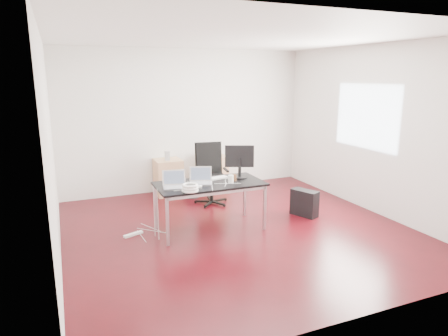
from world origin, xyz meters
name	(u,v)px	position (x,y,z in m)	size (l,w,h in m)	color
room_shell	(241,138)	(0.04, 0.00, 1.40)	(5.00, 5.00, 5.00)	#31050A
desk	(210,186)	(-0.38, 0.21, 0.68)	(1.60, 0.80, 0.73)	black
office_chair	(210,170)	(0.10, 1.44, 0.61)	(0.54, 0.56, 1.08)	black
filing_cabinet_left	(168,177)	(-0.48, 2.23, 0.35)	(0.50, 0.50, 0.70)	tan
filing_cabinet_right	(213,173)	(0.47, 2.23, 0.35)	(0.50, 0.50, 0.70)	tan
pc_tower	(304,203)	(1.29, 0.16, 0.22)	(0.20, 0.45, 0.44)	black
wastebasket	(192,190)	(-0.12, 1.86, 0.14)	(0.24, 0.24, 0.28)	black
power_strip	(133,234)	(-1.51, 0.40, 0.02)	(0.30, 0.06, 0.04)	white
laptop_left	(175,183)	(-0.92, 0.19, 0.79)	(0.37, 0.31, 0.23)	silver
laptop_right	(201,179)	(-0.50, 0.25, 0.79)	(0.40, 0.35, 0.23)	silver
monitor	(239,160)	(0.17, 0.33, 1.01)	(0.43, 0.26, 0.51)	black
keyboard	(214,178)	(-0.23, 0.38, 0.74)	(0.44, 0.14, 0.02)	white
cup_white	(231,179)	(-0.08, 0.08, 0.79)	(0.08, 0.08, 0.12)	white
cup_brown	(234,178)	(0.01, 0.18, 0.78)	(0.08, 0.08, 0.10)	#502F1B
cable_coil	(190,188)	(-0.78, -0.11, 0.78)	(0.24, 0.24, 0.11)	white
power_adapter	(200,187)	(-0.60, 0.02, 0.74)	(0.07, 0.07, 0.03)	white
speaker	(167,156)	(-0.51, 2.15, 0.79)	(0.09, 0.08, 0.18)	#9E9E9E
navy_garment	(212,154)	(0.44, 2.21, 0.74)	(0.30, 0.24, 0.09)	black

